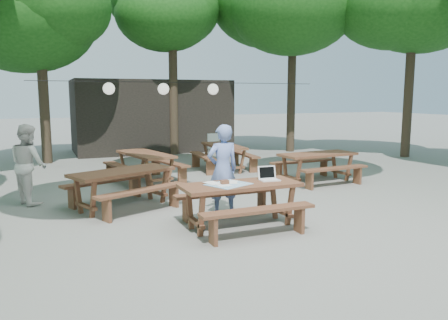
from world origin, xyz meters
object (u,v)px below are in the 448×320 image
(woman, at_px, (223,170))
(picnic_table_nw, at_px, (123,189))
(plastic_chair, at_px, (216,152))
(second_person, at_px, (29,164))
(main_picnic_table, at_px, (240,205))

(woman, bearing_deg, picnic_table_nw, -36.14)
(plastic_chair, bearing_deg, second_person, -144.26)
(picnic_table_nw, bearing_deg, plastic_chair, 30.15)
(woman, relative_size, plastic_chair, 1.87)
(second_person, height_order, plastic_chair, second_person)
(picnic_table_nw, height_order, woman, woman)
(woman, bearing_deg, main_picnic_table, 85.55)
(main_picnic_table, relative_size, woman, 1.19)
(main_picnic_table, distance_m, second_person, 4.59)
(main_picnic_table, bearing_deg, picnic_table_nw, 127.58)
(main_picnic_table, xyz_separation_m, picnic_table_nw, (-1.59, 2.06, 0.00))
(main_picnic_table, height_order, picnic_table_nw, same)
(second_person, relative_size, plastic_chair, 1.82)
(woman, bearing_deg, second_person, -35.24)
(plastic_chair, bearing_deg, main_picnic_table, -109.19)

